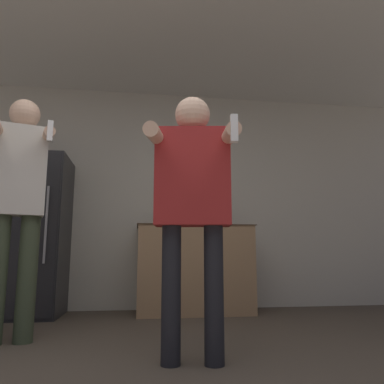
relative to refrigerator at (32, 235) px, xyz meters
The scene contains 9 objects.
wall_back 1.22m from the refrigerator, 19.08° to the left, with size 7.00×0.06×2.55m.
ceiling_slab 2.34m from the refrigerator, 45.66° to the right, with size 7.00×3.37×0.05m.
refrigerator is the anchor object (origin of this frame).
counter 1.70m from the refrigerator, ahead, with size 1.22×0.65×0.91m.
bottle_clear_vodka 2.01m from the refrigerator, ahead, with size 0.08×0.08×0.27m.
bottle_amber_bourbon 1.92m from the refrigerator, ahead, with size 0.08×0.08×0.27m.
bottle_red_label 1.43m from the refrigerator, ahead, with size 0.08×0.08×0.24m.
person_woman_foreground 2.32m from the refrigerator, 53.63° to the right, with size 0.55×0.57×1.55m.
person_man_side 1.23m from the refrigerator, 80.33° to the right, with size 0.50×0.56×1.75m.
Camera 1 is at (0.00, -1.49, 0.59)m, focal length 35.00 mm.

